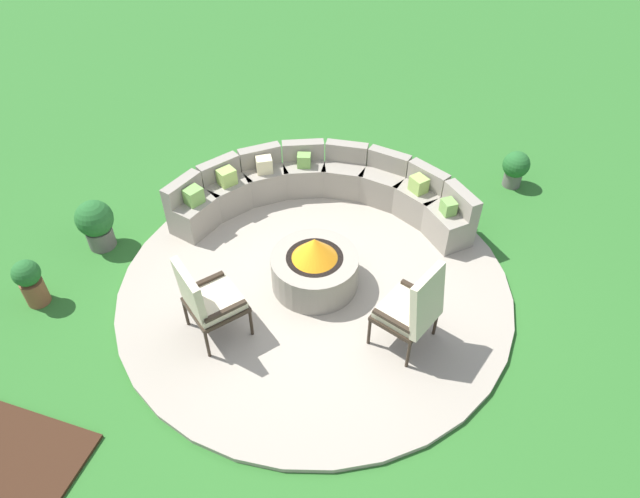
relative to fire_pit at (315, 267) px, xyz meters
name	(u,v)px	position (x,y,z in m)	size (l,w,h in m)	color
ground_plane	(315,287)	(0.00, 0.00, -0.34)	(24.00, 24.00, 0.00)	#2D6B28
patio_circle	(315,285)	(0.00, 0.00, -0.31)	(4.70, 4.70, 0.06)	#9E9384
fire_pit	(315,267)	(0.00, 0.00, 0.00)	(1.03, 1.03, 0.71)	gray
curved_stone_bench	(322,190)	(-0.38, 1.45, 0.02)	(3.87, 2.00, 0.71)	gray
lounge_chair_front_left	(206,299)	(-0.84, -1.07, 0.27)	(0.79, 0.81, 1.07)	#2D2319
lounge_chair_front_right	(414,308)	(1.25, -0.53, 0.29)	(0.73, 0.75, 1.10)	#2D2319
potted_plant_0	(96,223)	(-2.89, -0.15, 0.05)	(0.47, 0.47, 0.69)	#605B56
potted_plant_1	(30,281)	(-3.03, -1.24, 0.01)	(0.31, 0.31, 0.63)	brown
potted_plant_2	(516,167)	(2.12, 2.89, -0.02)	(0.39, 0.39, 0.56)	#605B56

